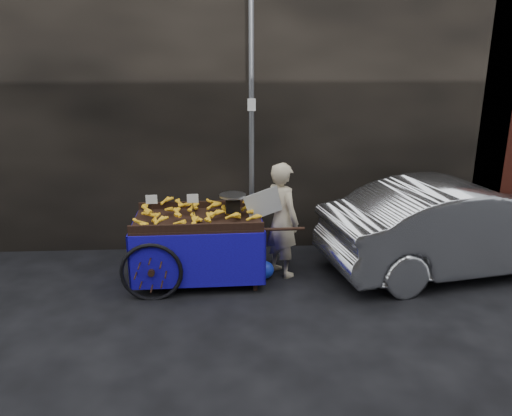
{
  "coord_description": "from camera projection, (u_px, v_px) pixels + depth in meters",
  "views": [
    {
      "loc": [
        -0.05,
        -6.25,
        3.14
      ],
      "look_at": [
        0.32,
        0.5,
        1.03
      ],
      "focal_mm": 35.0,
      "sensor_mm": 36.0,
      "label": 1
    }
  ],
  "objects": [
    {
      "name": "parked_car",
      "position": [
        461.0,
        227.0,
        7.36
      ],
      "size": [
        4.33,
        2.21,
        1.36
      ],
      "primitive_type": "imported",
      "rotation": [
        0.0,
        0.0,
        1.76
      ],
      "color": "silver",
      "rests_on": "ground"
    },
    {
      "name": "ground",
      "position": [
        235.0,
        290.0,
        6.89
      ],
      "size": [
        80.0,
        80.0,
        0.0
      ],
      "primitive_type": "plane",
      "color": "black",
      "rests_on": "ground"
    },
    {
      "name": "street_pole",
      "position": [
        251.0,
        131.0,
        7.55
      ],
      "size": [
        0.12,
        0.1,
        4.0
      ],
      "color": "slate",
      "rests_on": "ground"
    },
    {
      "name": "plastic_bag",
      "position": [
        264.0,
        270.0,
        7.21
      ],
      "size": [
        0.3,
        0.24,
        0.27
      ],
      "primitive_type": "ellipsoid",
      "color": "#1A34C8",
      "rests_on": "ground"
    },
    {
      "name": "vendor",
      "position": [
        282.0,
        220.0,
        7.17
      ],
      "size": [
        0.91,
        0.73,
        1.68
      ],
      "rotation": [
        0.0,
        0.0,
        2.17
      ],
      "color": "#BDAD8D",
      "rests_on": "ground"
    },
    {
      "name": "banana_cart",
      "position": [
        194.0,
        225.0,
        7.01
      ],
      "size": [
        2.49,
        1.27,
        1.34
      ],
      "rotation": [
        0.0,
        0.0,
        0.03
      ],
      "color": "black",
      "rests_on": "ground"
    },
    {
      "name": "building_wall",
      "position": [
        253.0,
        91.0,
        8.65
      ],
      "size": [
        13.5,
        2.0,
        5.0
      ],
      "color": "black",
      "rests_on": "ground"
    }
  ]
}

